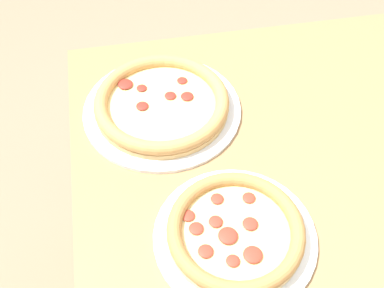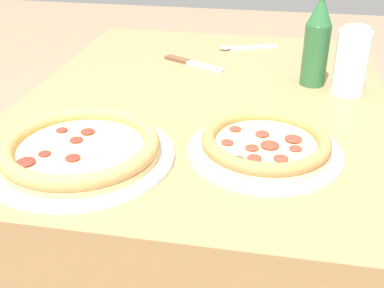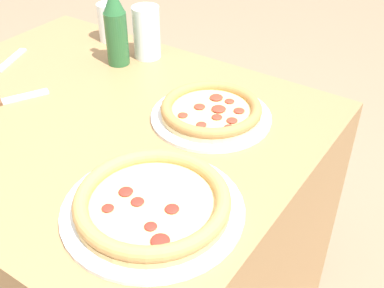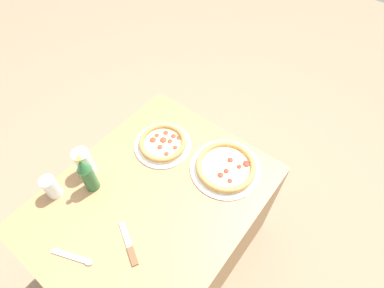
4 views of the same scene
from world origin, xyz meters
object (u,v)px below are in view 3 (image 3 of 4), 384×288
(knife, at_px, (6,101))
(spoon, at_px, (5,65))
(pizza_salami, at_px, (153,203))
(beer_bottle, at_px, (116,27))
(glass_water, at_px, (147,35))
(glass_orange_juice, at_px, (109,24))
(pizza_veggie, at_px, (211,111))

(knife, xyz_separation_m, spoon, (-0.16, 0.13, 0.00))
(pizza_salami, distance_m, beer_bottle, 0.62)
(glass_water, bearing_deg, beer_bottle, -117.14)
(beer_bottle, bearing_deg, glass_orange_juice, 140.45)
(glass_orange_juice, relative_size, knife, 0.64)
(pizza_salami, relative_size, glass_orange_juice, 2.92)
(knife, distance_m, spoon, 0.21)
(pizza_veggie, xyz_separation_m, pizza_salami, (0.08, -0.32, 0.00))
(glass_water, bearing_deg, pizza_veggie, -28.13)
(pizza_veggie, height_order, knife, pizza_veggie)
(glass_water, xyz_separation_m, knife, (-0.13, -0.40, -0.06))
(beer_bottle, height_order, knife, beer_bottle)
(glass_water, distance_m, knife, 0.42)
(pizza_veggie, distance_m, pizza_salami, 0.33)
(pizza_salami, xyz_separation_m, knife, (-0.54, 0.10, -0.02))
(pizza_veggie, height_order, glass_orange_juice, glass_orange_juice)
(glass_water, height_order, beer_bottle, beer_bottle)
(beer_bottle, bearing_deg, pizza_veggie, -14.58)
(pizza_salami, bearing_deg, beer_bottle, 136.84)
(pizza_salami, distance_m, glass_orange_juice, 0.78)
(glass_orange_juice, bearing_deg, spoon, -112.81)
(beer_bottle, bearing_deg, glass_water, 62.86)
(glass_orange_juice, distance_m, knife, 0.43)
(glass_orange_juice, relative_size, beer_bottle, 0.51)
(pizza_salami, xyz_separation_m, beer_bottle, (-0.45, 0.42, 0.09))
(pizza_salami, distance_m, knife, 0.55)
(pizza_veggie, relative_size, spoon, 1.66)
(pizza_salami, height_order, knife, pizza_salami)
(knife, height_order, spoon, spoon)
(knife, bearing_deg, glass_water, 71.89)
(knife, bearing_deg, pizza_veggie, 26.04)
(pizza_veggie, bearing_deg, spoon, -171.04)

